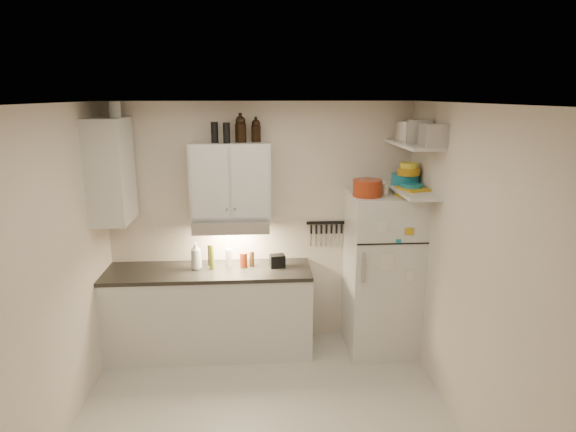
{
  "coord_description": "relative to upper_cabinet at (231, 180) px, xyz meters",
  "views": [
    {
      "loc": [
        -0.04,
        -3.48,
        2.66
      ],
      "look_at": [
        0.25,
        0.9,
        1.55
      ],
      "focal_mm": 30.0,
      "sensor_mm": 36.0,
      "label": 1
    }
  ],
  "objects": [
    {
      "name": "back_wall",
      "position": [
        0.3,
        0.18,
        -0.53
      ],
      "size": [
        3.2,
        0.02,
        2.6
      ],
      "primitive_type": "cube",
      "color": "beige",
      "rests_on": "ground"
    },
    {
      "name": "growler_b",
      "position": [
        0.26,
        0.05,
        0.49
      ],
      "size": [
        0.13,
        0.13,
        0.23
      ],
      "primitive_type": null,
      "rotation": [
        0.0,
        0.0,
        0.38
      ],
      "color": "black",
      "rests_on": "upper_cabinet"
    },
    {
      "name": "countertop",
      "position": [
        -0.25,
        -0.14,
        -0.93
      ],
      "size": [
        2.1,
        0.62,
        0.04
      ],
      "primitive_type": "cube",
      "color": "black",
      "rests_on": "base_cabinet"
    },
    {
      "name": "bowl_teal",
      "position": [
        1.76,
        -0.11,
        0.01
      ],
      "size": [
        0.28,
        0.28,
        0.11
      ],
      "primitive_type": "cylinder",
      "color": "teal",
      "rests_on": "shelf_lo"
    },
    {
      "name": "vinegar_bottle",
      "position": [
        -0.24,
        0.01,
        -0.79
      ],
      "size": [
        0.06,
        0.06,
        0.22
      ],
      "primitive_type": "cylinder",
      "rotation": [
        0.0,
        0.0,
        -0.29
      ],
      "color": "black",
      "rests_on": "countertop"
    },
    {
      "name": "clear_bottle",
      "position": [
        -0.04,
        -0.06,
        -0.81
      ],
      "size": [
        0.08,
        0.08,
        0.2
      ],
      "primitive_type": "cylinder",
      "rotation": [
        0.0,
        0.0,
        0.2
      ],
      "color": "silver",
      "rests_on": "countertop"
    },
    {
      "name": "base_cabinet",
      "position": [
        -0.25,
        -0.14,
        -1.39
      ],
      "size": [
        2.1,
        0.6,
        0.88
      ],
      "primitive_type": "cube",
      "color": "silver",
      "rests_on": "floor"
    },
    {
      "name": "knife_strip",
      "position": [
        1.0,
        0.15,
        -0.51
      ],
      "size": [
        0.42,
        0.02,
        0.03
      ],
      "primitive_type": "cube",
      "color": "black",
      "rests_on": "back_wall"
    },
    {
      "name": "book_stack",
      "position": [
        1.76,
        -0.37,
        -0.08
      ],
      "size": [
        0.29,
        0.33,
        0.1
      ],
      "primitive_type": "cube",
      "rotation": [
        0.0,
        0.0,
        0.25
      ],
      "color": "gold",
      "rests_on": "fridge"
    },
    {
      "name": "oil_bottle",
      "position": [
        -0.21,
        -0.12,
        -0.77
      ],
      "size": [
        0.05,
        0.05,
        0.26
      ],
      "primitive_type": "cylinder",
      "rotation": [
        0.0,
        0.0,
        0.04
      ],
      "color": "#586B1A",
      "rests_on": "countertop"
    },
    {
      "name": "bowl_yellow",
      "position": [
        1.77,
        -0.18,
        0.16
      ],
      "size": [
        0.17,
        0.17,
        0.06
      ],
      "primitive_type": "cylinder",
      "color": "yellow",
      "rests_on": "bowl_orange"
    },
    {
      "name": "left_wall",
      "position": [
        -1.31,
        -1.33,
        -0.53
      ],
      "size": [
        0.02,
        3.0,
        2.6
      ],
      "primitive_type": "cube",
      "color": "beige",
      "rests_on": "ground"
    },
    {
      "name": "plates",
      "position": [
        1.75,
        -0.34,
        -0.02
      ],
      "size": [
        0.26,
        0.26,
        0.05
      ],
      "primitive_type": "cylinder",
      "rotation": [
        0.0,
        0.0,
        0.24
      ],
      "color": "teal",
      "rests_on": "shelf_lo"
    },
    {
      "name": "dutch_oven",
      "position": [
        1.33,
        -0.29,
        -0.04
      ],
      "size": [
        0.35,
        0.35,
        0.16
      ],
      "primitive_type": "cylinder",
      "rotation": [
        0.0,
        0.0,
        0.28
      ],
      "color": "maroon",
      "rests_on": "fridge"
    },
    {
      "name": "fridge",
      "position": [
        1.55,
        -0.18,
        -0.98
      ],
      "size": [
        0.7,
        0.68,
        1.7
      ],
      "primitive_type": "cube",
      "color": "silver",
      "rests_on": "floor"
    },
    {
      "name": "pepper_mill",
      "position": [
        0.2,
        -0.05,
        -0.82
      ],
      "size": [
        0.06,
        0.06,
        0.16
      ],
      "primitive_type": "cylinder",
      "rotation": [
        0.0,
        0.0,
        -0.28
      ],
      "color": "brown",
      "rests_on": "countertop"
    },
    {
      "name": "caddy",
      "position": [
        0.46,
        -0.1,
        -0.84
      ],
      "size": [
        0.17,
        0.13,
        0.13
      ],
      "primitive_type": "cube",
      "rotation": [
        0.0,
        0.0,
        0.16
      ],
      "color": "black",
      "rests_on": "countertop"
    },
    {
      "name": "tin_a",
      "position": [
        1.78,
        -0.36,
        0.5
      ],
      "size": [
        0.26,
        0.24,
        0.22
      ],
      "primitive_type": "cube",
      "rotation": [
        0.0,
        0.0,
        -0.23
      ],
      "color": "#AAAAAD",
      "rests_on": "shelf_hi"
    },
    {
      "name": "shelf_lo",
      "position": [
        1.75,
        -0.31,
        -0.07
      ],
      "size": [
        0.3,
        0.95,
        0.03
      ],
      "primitive_type": "cube",
      "color": "silver",
      "rests_on": "right_wall"
    },
    {
      "name": "upper_cabinet",
      "position": [
        0.0,
        0.0,
        0.0
      ],
      "size": [
        0.8,
        0.33,
        0.75
      ],
      "primitive_type": "cube",
      "color": "silver",
      "rests_on": "back_wall"
    },
    {
      "name": "soap_bottle",
      "position": [
        -0.37,
        -0.11,
        -0.74
      ],
      "size": [
        0.16,
        0.16,
        0.33
      ],
      "primitive_type": "imported",
      "rotation": [
        0.0,
        0.0,
        -0.36
      ],
      "color": "silver",
      "rests_on": "countertop"
    },
    {
      "name": "stock_pot",
      "position": [
        1.79,
        -0.03,
        0.48
      ],
      "size": [
        0.31,
        0.31,
        0.19
      ],
      "primitive_type": "cylinder",
      "rotation": [
        0.0,
        0.0,
        -0.21
      ],
      "color": "silver",
      "rests_on": "shelf_hi"
    },
    {
      "name": "range_hood",
      "position": [
        0.0,
        -0.06,
        -0.44
      ],
      "size": [
        0.76,
        0.46,
        0.12
      ],
      "primitive_type": "cube",
      "color": "silver",
      "rests_on": "back_wall"
    },
    {
      "name": "spice_jar",
      "position": [
        1.52,
        -0.24,
        -0.07
      ],
      "size": [
        0.07,
        0.07,
        0.11
      ],
      "primitive_type": "cylinder",
      "rotation": [
        0.0,
        0.0,
        0.13
      ],
      "color": "silver",
      "rests_on": "fridge"
    },
    {
      "name": "shelf_hi",
      "position": [
        1.75,
        -0.31,
        0.38
      ],
      "size": [
        0.3,
        0.95,
        0.03
      ],
      "primitive_type": "cube",
      "color": "silver",
      "rests_on": "right_wall"
    },
    {
      "name": "ceiling",
      "position": [
        0.3,
        -1.33,
        0.78
      ],
      "size": [
        3.2,
        3.0,
        0.02
      ],
      "primitive_type": "cube",
      "color": "white",
      "rests_on": "ground"
    },
    {
      "name": "tin_b",
      "position": [
        1.8,
        -0.7,
        0.49
      ],
      "size": [
        0.21,
        0.21,
        0.2
      ],
      "primitive_type": "cube",
      "rotation": [
        0.0,
        0.0,
        0.03
      ],
      "color": "#AAAAAD",
      "rests_on": "shelf_hi"
    },
    {
      "name": "red_jar",
      "position": [
        0.11,
        -0.08,
        -0.83
      ],
      "size": [
        0.1,
        0.1,
        0.16
      ],
      "primitive_type": "cylinder",
      "rotation": [
        0.0,
        0.0,
        0.42
      ],
      "color": "maroon",
      "rests_on": "countertop"
    },
    {
      "name": "bowl_orange",
      "position": [
        1.77,
        -0.18,
        0.1
      ],
      "size": [
        0.22,
        0.22,
        0.07
      ],
      "primitive_type": "cylinder",
      "color": "#C18312",
      "rests_on": "bowl_teal"
    },
    {
      "name": "thermos_b",
      "position": [
        -0.14,
        -0.04,
        0.48
      ],
      "size": [
        0.08,
        0.08,
        0.2
      ],
      "primitive_type": "cylinder",
      "rotation": [
        0.0,
        0.0,
        0.22
      ],
      "color": "black",
      "rests_on": "upper_cabinet"
    },
    {
      "name": "side_jar",
      "position": [
        -1.06,
        -0.1,
        0.7
      ],
      "size": [
        0.11,
        0.11,
        0.15
      ],
      "primitive_type": "cylinder",
      "rotation": [
        0.0,
        0.0,
        0.01
      ],
      "color": "silver",
      "rests_on": "side_cabinet"
    },
    {
      "name": "growler_a",
      "position": [
        0.11,
        0.01,
        0.51
      ],
      "size": [
        0.15,
        0.15,
        0.27
      ],
      "primitive_type": null,
      "rotation": [
        0.0,
        0.0,
        0.4
      ],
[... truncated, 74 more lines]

